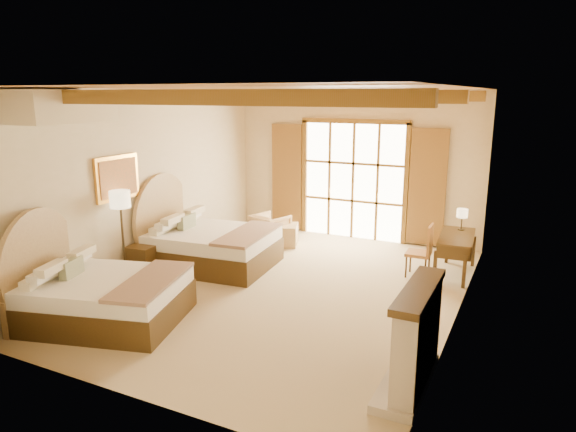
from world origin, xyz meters
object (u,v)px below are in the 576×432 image
Objects in this scene: armchair at (270,229)px; nightstand at (143,260)px; bed_near at (97,291)px; bed_far at (204,241)px; desk at (456,254)px.

nightstand is at bearing 85.29° from armchair.
armchair is at bearing 69.46° from bed_near.
armchair reaches higher than nightstand.
bed_far is 1.74× the size of desk.
armchair is 3.87m from desk.
bed_far is 1.84m from armchair.
bed_near is 3.57× the size of armchair.
desk is (4.27, 4.13, -0.03)m from bed_near.
bed_far reaches higher than bed_near.
bed_near is at bearing 100.97° from armchair.
bed_far is 1.17m from nightstand.
bed_near is 1.82× the size of desk.
bed_near is 5.94m from desk.
bed_near is 2.66m from bed_far.
bed_near is 4.45m from armchair.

